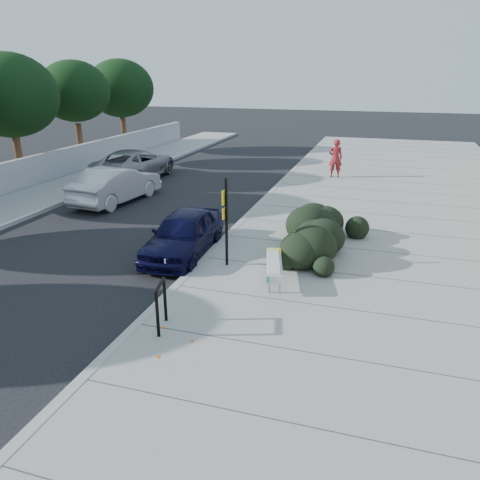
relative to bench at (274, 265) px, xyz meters
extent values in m
plane|color=black|center=(-2.30, -1.00, -0.60)|extent=(120.00, 120.00, 0.00)
cube|color=gray|center=(3.30, 4.00, -0.52)|extent=(11.20, 50.00, 0.15)
cube|color=gray|center=(-11.80, 4.00, -0.52)|extent=(3.00, 50.00, 0.15)
cube|color=#9E9E99|center=(-2.30, 4.00, -0.51)|extent=(0.22, 50.00, 0.17)
cube|color=#9E9E99|center=(-10.30, 4.00, -0.51)|extent=(0.22, 50.00, 0.17)
cylinder|color=#332114|center=(-14.80, 8.00, 0.60)|extent=(0.36, 0.36, 2.40)
ellipsoid|color=black|center=(-14.80, 8.00, 3.60)|extent=(4.60, 4.60, 3.91)
cylinder|color=#332114|center=(-14.80, 13.00, 0.60)|extent=(0.36, 0.36, 2.40)
ellipsoid|color=black|center=(-14.80, 13.00, 3.60)|extent=(4.00, 4.00, 3.40)
cylinder|color=#332114|center=(-14.80, 18.00, 0.60)|extent=(0.36, 0.36, 2.40)
ellipsoid|color=black|center=(-14.80, 18.00, 3.60)|extent=(4.40, 4.40, 3.74)
cylinder|color=gray|center=(0.06, -0.72, -0.27)|extent=(0.04, 0.04, 0.35)
cylinder|color=gray|center=(0.30, -0.66, -0.27)|extent=(0.04, 0.04, 0.35)
cylinder|color=gray|center=(-0.29, 0.66, -0.27)|extent=(0.04, 0.04, 0.35)
cylinder|color=gray|center=(-0.05, 0.72, -0.27)|extent=(0.04, 0.04, 0.35)
cylinder|color=gray|center=(-0.12, -0.03, -0.12)|extent=(0.38, 1.38, 0.03)
cylinder|color=gray|center=(0.12, 0.03, -0.12)|extent=(0.38, 1.38, 0.03)
cube|color=#B2B2B2|center=(0.00, 0.00, 0.01)|extent=(0.82, 1.90, 0.20)
cube|color=yellow|center=(-0.18, 0.71, 0.11)|extent=(0.46, 0.46, 0.02)
cube|color=teal|center=(0.04, -0.86, 0.01)|extent=(0.10, 0.22, 0.18)
cylinder|color=black|center=(-1.64, -3.32, 0.06)|extent=(0.07, 0.07, 1.01)
cylinder|color=black|center=(-1.77, -2.68, 0.06)|extent=(0.07, 0.07, 1.01)
cylinder|color=black|center=(-1.70, -3.00, 0.56)|extent=(0.20, 0.65, 0.07)
cube|color=black|center=(-1.50, 0.65, 0.79)|extent=(0.06, 0.06, 2.47)
cube|color=yellow|center=(-1.55, 0.66, 1.50)|extent=(0.06, 0.28, 0.40)
cube|color=yellow|center=(-1.55, 0.66, 1.05)|extent=(0.06, 0.27, 0.30)
ellipsoid|color=black|center=(0.98, 2.59, 0.28)|extent=(2.07, 3.93, 1.45)
imported|color=black|center=(-3.10, 1.34, 0.08)|extent=(1.78, 4.03, 1.35)
imported|color=silver|center=(-8.30, 6.17, 0.15)|extent=(2.06, 4.71, 1.50)
imported|color=gray|center=(-9.80, 10.36, 0.18)|extent=(2.68, 5.64, 1.55)
imported|color=maroon|center=(0.06, 13.28, 0.51)|extent=(0.78, 0.60, 1.92)
camera|label=1|loc=(2.42, -10.80, 4.67)|focal=35.00mm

